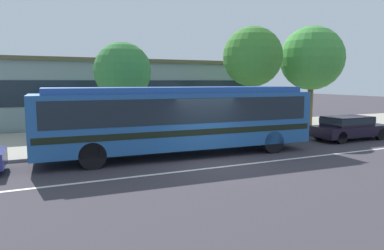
% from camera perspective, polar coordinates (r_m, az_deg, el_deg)
% --- Properties ---
extents(ground_plane, '(120.00, 120.00, 0.00)m').
position_cam_1_polar(ground_plane, '(13.92, 3.16, -6.09)').
color(ground_plane, '#3A363D').
extents(sidewalk_slab, '(60.00, 8.00, 0.12)m').
position_cam_1_polar(sidewalk_slab, '(20.39, -6.11, -1.72)').
color(sidewalk_slab, '#9E9889').
rests_on(sidewalk_slab, ground_plane).
extents(lane_stripe_center, '(56.00, 0.16, 0.01)m').
position_cam_1_polar(lane_stripe_center, '(13.24, 4.77, -6.79)').
color(lane_stripe_center, silver).
rests_on(lane_stripe_center, ground_plane).
extents(transit_bus, '(11.85, 2.97, 2.93)m').
position_cam_1_polar(transit_bus, '(14.99, -2.00, 1.48)').
color(transit_bus, '#225596').
rests_on(transit_bus, ground_plane).
extents(sedan_far_ahead, '(4.41, 1.79, 1.29)m').
position_cam_1_polar(sedan_far_ahead, '(20.93, 24.06, -0.24)').
color(sedan_far_ahead, black).
rests_on(sedan_far_ahead, ground_plane).
extents(pedestrian_waiting_near_sign, '(0.36, 0.36, 1.69)m').
position_cam_1_polar(pedestrian_waiting_near_sign, '(17.31, -8.41, 0.18)').
color(pedestrian_waiting_near_sign, '#333832').
rests_on(pedestrian_waiting_near_sign, sidewalk_slab).
extents(bus_stop_sign, '(0.09, 0.44, 2.49)m').
position_cam_1_polar(bus_stop_sign, '(18.27, 7.17, 2.47)').
color(bus_stop_sign, gray).
rests_on(bus_stop_sign, sidewalk_slab).
extents(street_tree_near_stop, '(3.02, 3.02, 5.10)m').
position_cam_1_polar(street_tree_near_stop, '(19.04, -11.20, 8.52)').
color(street_tree_near_stop, brown).
rests_on(street_tree_near_stop, sidewalk_slab).
extents(street_tree_mid_block, '(3.67, 3.67, 6.39)m').
position_cam_1_polar(street_tree_mid_block, '(22.26, 9.81, 10.81)').
color(street_tree_mid_block, brown).
rests_on(street_tree_mid_block, sidewalk_slab).
extents(street_tree_far_end, '(4.24, 4.24, 6.71)m').
position_cam_1_polar(street_tree_far_end, '(25.22, 18.87, 10.19)').
color(street_tree_far_end, brown).
rests_on(street_tree_far_end, sidewalk_slab).
extents(station_building, '(21.11, 7.03, 4.68)m').
position_cam_1_polar(station_building, '(27.27, -12.27, 5.21)').
color(station_building, gray).
rests_on(station_building, ground_plane).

